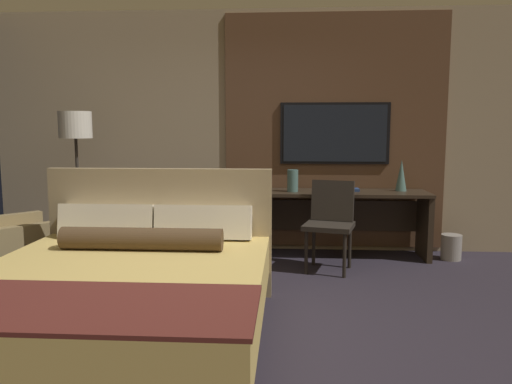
# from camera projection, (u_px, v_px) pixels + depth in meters

# --- Properties ---
(ground_plane) EXTENTS (16.00, 16.00, 0.00)m
(ground_plane) POSITION_uv_depth(u_px,v_px,m) (210.00, 335.00, 3.51)
(ground_plane) COLOR #28232D
(wall_back_tv_panel) EXTENTS (7.20, 0.09, 2.80)m
(wall_back_tv_panel) POSITION_uv_depth(u_px,v_px,m) (256.00, 132.00, 5.89)
(wall_back_tv_panel) COLOR tan
(wall_back_tv_panel) RESTS_ON ground_plane
(bed) EXTENTS (1.93, 2.19, 1.11)m
(bed) POSITION_uv_depth(u_px,v_px,m) (124.00, 297.00, 3.37)
(bed) COLOR #33281E
(bed) RESTS_ON ground_plane
(desk) EXTENTS (2.04, 0.57, 0.75)m
(desk) POSITION_uv_depth(u_px,v_px,m) (335.00, 211.00, 5.64)
(desk) COLOR #2D2319
(desk) RESTS_ON ground_plane
(tv) EXTENTS (1.25, 0.04, 0.71)m
(tv) POSITION_uv_depth(u_px,v_px,m) (335.00, 133.00, 5.76)
(tv) COLOR black
(desk_chair) EXTENTS (0.57, 0.57, 0.91)m
(desk_chair) POSITION_uv_depth(u_px,v_px,m) (331.00, 216.00, 5.10)
(desk_chair) COLOR #28231E
(desk_chair) RESTS_ON ground_plane
(armchair_by_window) EXTENTS (1.09, 1.08, 0.80)m
(armchair_by_window) POSITION_uv_depth(u_px,v_px,m) (14.00, 251.00, 4.81)
(armchair_by_window) COLOR olive
(armchair_by_window) RESTS_ON ground_plane
(floor_lamp) EXTENTS (0.34, 0.34, 1.62)m
(floor_lamp) POSITION_uv_depth(u_px,v_px,m) (76.00, 137.00, 5.24)
(floor_lamp) COLOR #282623
(floor_lamp) RESTS_ON ground_plane
(vase_tall) EXTENTS (0.12, 0.12, 0.35)m
(vase_tall) POSITION_uv_depth(u_px,v_px,m) (401.00, 175.00, 5.59)
(vase_tall) COLOR #4C706B
(vase_tall) RESTS_ON desk
(vase_short) EXTENTS (0.12, 0.12, 0.24)m
(vase_short) POSITION_uv_depth(u_px,v_px,m) (293.00, 181.00, 5.53)
(vase_short) COLOR #4C706B
(vase_short) RESTS_ON desk
(book) EXTENTS (0.22, 0.15, 0.03)m
(book) POSITION_uv_depth(u_px,v_px,m) (349.00, 190.00, 5.60)
(book) COLOR navy
(book) RESTS_ON desk
(waste_bin) EXTENTS (0.22, 0.22, 0.28)m
(waste_bin) POSITION_uv_depth(u_px,v_px,m) (451.00, 247.00, 5.51)
(waste_bin) COLOR gray
(waste_bin) RESTS_ON ground_plane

